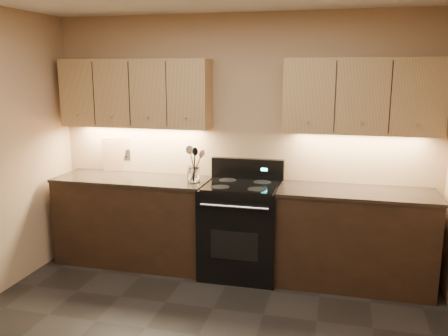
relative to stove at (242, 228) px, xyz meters
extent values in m
cube|color=tan|center=(-0.08, 0.32, 0.82)|extent=(4.00, 0.04, 2.60)
cube|color=black|center=(-1.18, 0.02, -0.03)|extent=(1.60, 0.60, 0.90)
cube|color=#332720|center=(-1.18, 0.02, 0.44)|extent=(1.62, 0.62, 0.03)
cube|color=black|center=(1.10, 0.02, -0.03)|extent=(1.44, 0.60, 0.90)
cube|color=#332720|center=(1.10, 0.02, 0.44)|extent=(1.46, 0.62, 0.03)
cube|color=black|center=(0.00, -0.01, -0.02)|extent=(0.76, 0.65, 0.92)
cube|color=black|center=(0.00, -0.01, 0.45)|extent=(0.70, 0.60, 0.01)
cube|color=black|center=(0.00, 0.28, 0.55)|extent=(0.76, 0.07, 0.22)
cube|color=#19E5F2|center=(0.18, 0.24, 0.56)|extent=(0.06, 0.00, 0.03)
cylinder|color=silver|center=(0.00, -0.35, 0.32)|extent=(0.65, 0.02, 0.02)
cube|color=black|center=(0.00, -0.33, -0.07)|extent=(0.46, 0.00, 0.28)
cylinder|color=black|center=(-0.18, -0.16, 0.45)|extent=(0.18, 0.18, 0.00)
cylinder|color=black|center=(0.18, -0.16, 0.45)|extent=(0.18, 0.18, 0.00)
cylinder|color=black|center=(-0.18, 0.14, 0.45)|extent=(0.18, 0.18, 0.00)
cylinder|color=black|center=(0.18, 0.14, 0.45)|extent=(0.18, 0.18, 0.00)
cube|color=tan|center=(-1.18, 0.17, 1.32)|extent=(1.60, 0.30, 0.70)
cube|color=tan|center=(1.10, 0.17, 1.32)|extent=(1.44, 0.30, 0.70)
cube|color=#B2B5BA|center=(-1.38, 0.31, 0.64)|extent=(0.08, 0.01, 0.12)
cylinder|color=white|center=(-0.50, 0.00, 0.53)|extent=(0.16, 0.16, 0.16)
cylinder|color=white|center=(-0.50, 0.00, 0.46)|extent=(0.12, 0.12, 0.02)
cube|color=tan|center=(-1.49, 0.29, 0.64)|extent=(0.31, 0.16, 0.38)
camera|label=1|loc=(0.94, -4.45, 1.56)|focal=38.00mm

